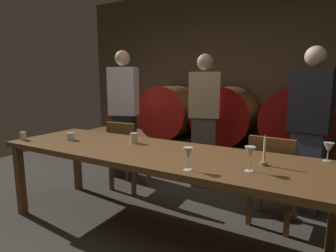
# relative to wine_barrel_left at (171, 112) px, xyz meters

# --- Properties ---
(ground_plane) EXTENTS (7.53, 7.53, 0.00)m
(ground_plane) POSITION_rel_wine_barrel_left_xyz_m (0.93, -2.19, -0.87)
(ground_plane) COLOR #3F3A33
(back_wall) EXTENTS (5.79, 0.24, 2.88)m
(back_wall) POSITION_rel_wine_barrel_left_xyz_m (0.93, 0.55, 0.57)
(back_wall) COLOR brown
(back_wall) RESTS_ON ground
(barrel_shelf) EXTENTS (5.21, 0.90, 0.45)m
(barrel_shelf) POSITION_rel_wine_barrel_left_xyz_m (0.93, -0.00, -0.65)
(barrel_shelf) COLOR brown
(barrel_shelf) RESTS_ON ground
(wine_barrel_left) EXTENTS (0.85, 0.78, 0.85)m
(wine_barrel_left) POSITION_rel_wine_barrel_left_xyz_m (0.00, 0.00, 0.00)
(wine_barrel_left) COLOR brown
(wine_barrel_left) RESTS_ON barrel_shelf
(wine_barrel_center) EXTENTS (0.85, 0.78, 0.85)m
(wine_barrel_center) POSITION_rel_wine_barrel_left_xyz_m (0.93, 0.00, 0.00)
(wine_barrel_center) COLOR brown
(wine_barrel_center) RESTS_ON barrel_shelf
(wine_barrel_right) EXTENTS (0.85, 0.78, 0.85)m
(wine_barrel_right) POSITION_rel_wine_barrel_left_xyz_m (1.88, 0.00, 0.00)
(wine_barrel_right) COLOR brown
(wine_barrel_right) RESTS_ON barrel_shelf
(dining_table) EXTENTS (2.94, 0.87, 0.77)m
(dining_table) POSITION_rel_wine_barrel_left_xyz_m (0.89, -1.94, -0.17)
(dining_table) COLOR brown
(dining_table) RESTS_ON ground
(chair_left) EXTENTS (0.41, 0.41, 0.88)m
(chair_left) POSITION_rel_wine_barrel_left_xyz_m (0.06, -1.27, -0.38)
(chair_left) COLOR brown
(chair_left) RESTS_ON ground
(chair_right) EXTENTS (0.44, 0.44, 0.88)m
(chair_right) POSITION_rel_wine_barrel_left_xyz_m (1.79, -1.30, -0.38)
(chair_right) COLOR brown
(chair_right) RESTS_ON ground
(guest_left) EXTENTS (0.44, 0.34, 1.78)m
(guest_left) POSITION_rel_wine_barrel_left_xyz_m (-0.27, -0.88, 0.05)
(guest_left) COLOR black
(guest_left) RESTS_ON ground
(guest_center) EXTENTS (0.44, 0.35, 1.70)m
(guest_center) POSITION_rel_wine_barrel_left_xyz_m (0.85, -0.67, 0.00)
(guest_center) COLOR brown
(guest_center) RESTS_ON ground
(guest_right) EXTENTS (0.42, 0.31, 1.71)m
(guest_right) POSITION_rel_wine_barrel_left_xyz_m (2.05, -0.79, 0.00)
(guest_right) COLOR #33384C
(guest_right) RESTS_ON ground
(candle_center) EXTENTS (0.05, 0.05, 0.23)m
(candle_center) POSITION_rel_wine_barrel_left_xyz_m (1.80, -1.90, -0.04)
(candle_center) COLOR olive
(candle_center) RESTS_ON dining_table
(wine_glass_left) EXTENTS (0.07, 0.07, 0.16)m
(wine_glass_left) POSITION_rel_wine_barrel_left_xyz_m (1.37, -2.26, 0.01)
(wine_glass_left) COLOR white
(wine_glass_left) RESTS_ON dining_table
(wine_glass_center) EXTENTS (0.07, 0.07, 0.17)m
(wine_glass_center) POSITION_rel_wine_barrel_left_xyz_m (1.74, -2.08, 0.02)
(wine_glass_center) COLOR white
(wine_glass_center) RESTS_ON dining_table
(wine_glass_right) EXTENTS (0.08, 0.08, 0.14)m
(wine_glass_right) POSITION_rel_wine_barrel_left_xyz_m (2.20, -1.55, -0.00)
(wine_glass_right) COLOR silver
(wine_glass_right) RESTS_ON dining_table
(cup_left) EXTENTS (0.06, 0.06, 0.08)m
(cup_left) POSITION_rel_wine_barrel_left_xyz_m (-0.51, -2.23, -0.06)
(cup_left) COLOR beige
(cup_left) RESTS_ON dining_table
(cup_center) EXTENTS (0.08, 0.08, 0.08)m
(cup_center) POSITION_rel_wine_barrel_left_xyz_m (-0.08, -2.00, -0.06)
(cup_center) COLOR silver
(cup_center) RESTS_ON dining_table
(cup_right) EXTENTS (0.07, 0.07, 0.10)m
(cup_right) POSITION_rel_wine_barrel_left_xyz_m (0.57, -1.79, -0.05)
(cup_right) COLOR beige
(cup_right) RESTS_ON dining_table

